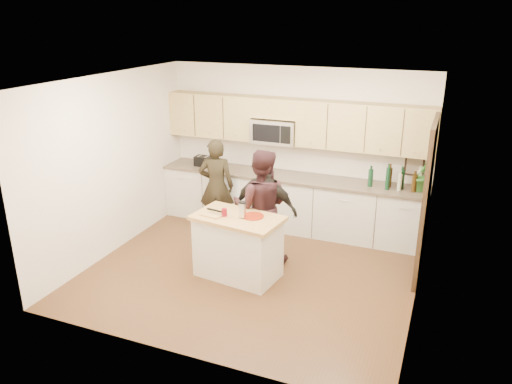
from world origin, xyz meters
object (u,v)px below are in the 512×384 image
at_px(toaster, 203,161).
at_px(woman_left, 216,186).
at_px(woman_center, 261,207).
at_px(woman_right, 265,210).
at_px(island, 238,246).

xyz_separation_m(toaster, woman_left, (0.52, -0.55, -0.23)).
relative_size(toaster, woman_center, 0.17).
height_order(woman_left, woman_right, woman_right).
bearing_deg(toaster, island, -51.22).
distance_m(island, woman_center, 0.69).
bearing_deg(island, woman_right, 78.74).
bearing_deg(woman_right, island, 68.01).
bearing_deg(island, toaster, 136.73).
height_order(woman_center, woman_right, woman_center).
bearing_deg(woman_center, woman_right, 166.60).
distance_m(toaster, woman_right, 2.12).
bearing_deg(woman_left, woman_center, 129.04).
height_order(island, woman_left, woman_left).
xyz_separation_m(toaster, woman_right, (1.67, -1.29, -0.22)).
relative_size(island, toaster, 4.46).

